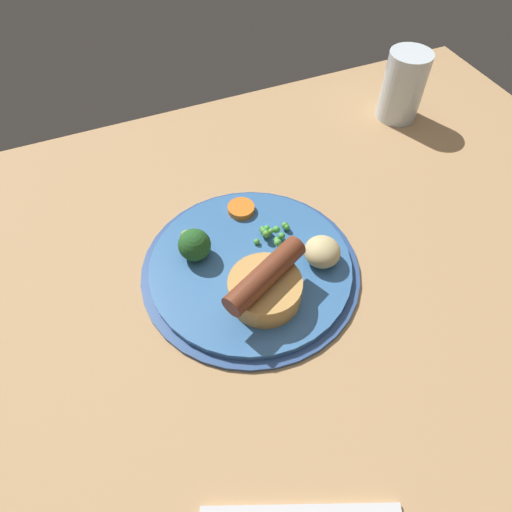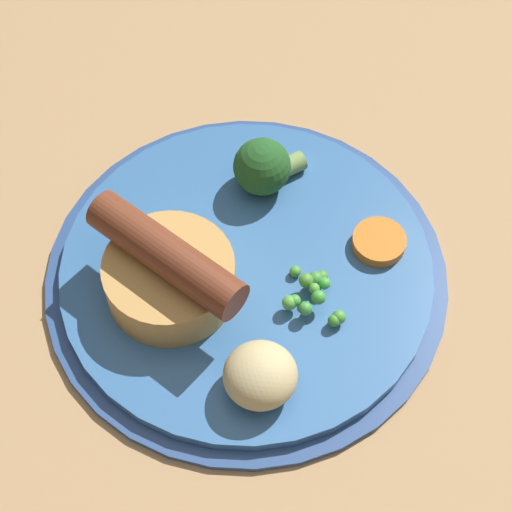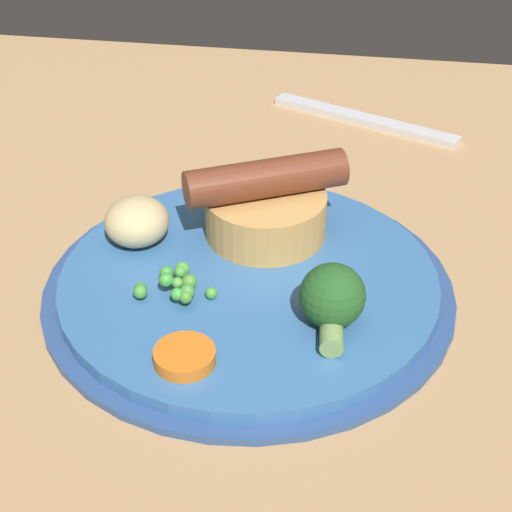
{
  "view_description": "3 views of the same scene",
  "coord_description": "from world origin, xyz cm",
  "views": [
    {
      "loc": [
        16.08,
        28.97,
        49.47
      ],
      "look_at": [
        2.6,
        -2.86,
        5.62
      ],
      "focal_mm": 32.0,
      "sensor_mm": 36.0,
      "label": 1
    },
    {
      "loc": [
        -24.32,
        9.36,
        53.41
      ],
      "look_at": [
        2.53,
        -3.24,
        6.61
      ],
      "focal_mm": 60.0,
      "sensor_mm": 36.0,
      "label": 2
    },
    {
      "loc": [
        10.88,
        -47.87,
        38.1
      ],
      "look_at": [
        4.04,
        -4.19,
        7.01
      ],
      "focal_mm": 60.0,
      "sensor_mm": 36.0,
      "label": 3
    }
  ],
  "objects": [
    {
      "name": "dinner_plate",
      "position": [
        3.34,
        -2.9,
        3.57
      ],
      "size": [
        27.43,
        27.43,
        1.4
      ],
      "color": "#2D4C84",
      "rests_on": "dining_table"
    },
    {
      "name": "dining_table",
      "position": [
        0.0,
        0.0,
        1.5
      ],
      "size": [
        110.0,
        80.0,
        3.0
      ],
      "primitive_type": "cube",
      "color": "tan",
      "rests_on": "ground"
    },
    {
      "name": "carrot_slice_0",
      "position": [
        1.03,
        -11.79,
        4.82
      ],
      "size": [
        5.15,
        5.15,
        0.85
      ],
      "primitive_type": "cylinder",
      "rotation": [
        0.0,
        0.0,
        0.91
      ],
      "color": "orange",
      "rests_on": "dinner_plate"
    },
    {
      "name": "pea_pile",
      "position": [
        -0.96,
        -5.67,
        5.35
      ],
      "size": [
        5.29,
        3.74,
        1.75
      ],
      "color": "green",
      "rests_on": "dinner_plate"
    },
    {
      "name": "broccoli_floret_near",
      "position": [
        9.14,
        -6.94,
        6.36
      ],
      "size": [
        4.07,
        5.47,
        4.07
      ],
      "rotation": [
        0.0,
        0.0,
        1.66
      ],
      "color": "#235623",
      "rests_on": "dinner_plate"
    },
    {
      "name": "sausage_pudding",
      "position": [
        3.7,
        2.36,
        6.76
      ],
      "size": [
        11.25,
        8.52,
        5.83
      ],
      "rotation": [
        0.0,
        0.0,
        3.6
      ],
      "color": "tan",
      "rests_on": "dinner_plate"
    },
    {
      "name": "potato_chunk_0",
      "position": [
        -4.98,
        0.36,
        6.06
      ],
      "size": [
        5.65,
        5.71,
        3.32
      ],
      "primitive_type": "ellipsoid",
      "rotation": [
        0.0,
        0.0,
        4.41
      ],
      "color": "#CCB77F",
      "rests_on": "dinner_plate"
    },
    {
      "name": "drinking_glass",
      "position": [
        -32.15,
        -23.76,
        8.56
      ],
      "size": [
        6.78,
        6.78,
        11.12
      ],
      "primitive_type": "cylinder",
      "color": "silver",
      "rests_on": "dining_table"
    }
  ]
}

